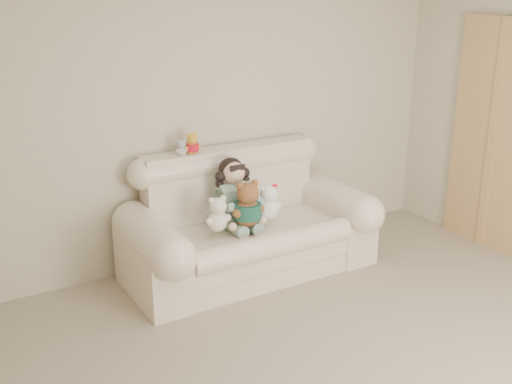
% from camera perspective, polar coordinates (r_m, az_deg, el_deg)
% --- Properties ---
extents(wall_back, '(4.50, 0.00, 4.50)m').
position_cam_1_polar(wall_back, '(5.34, -3.36, 7.39)').
color(wall_back, '#BFB198').
rests_on(wall_back, ground).
extents(sofa, '(2.10, 0.95, 1.03)m').
position_cam_1_polar(sofa, '(5.12, -0.57, -2.19)').
color(sofa, '#FFE6CD').
rests_on(sofa, floor).
extents(door_panel, '(0.06, 0.90, 2.10)m').
position_cam_1_polar(door_panel, '(5.96, 21.35, 4.86)').
color(door_panel, tan).
rests_on(door_panel, floor).
extents(seated_child, '(0.39, 0.46, 0.59)m').
position_cam_1_polar(seated_child, '(5.07, -2.12, -0.00)').
color(seated_child, '#266A43').
rests_on(seated_child, sofa).
extents(brown_teddy, '(0.33, 0.28, 0.45)m').
position_cam_1_polar(brown_teddy, '(4.87, -0.82, -0.69)').
color(brown_teddy, brown).
rests_on(brown_teddy, sofa).
extents(white_cat, '(0.28, 0.24, 0.36)m').
position_cam_1_polar(white_cat, '(5.02, 1.13, -0.62)').
color(white_cat, white).
rests_on(white_cat, sofa).
extents(cream_teddy, '(0.25, 0.22, 0.34)m').
position_cam_1_polar(cream_teddy, '(4.79, -3.61, -1.74)').
color(cream_teddy, white).
rests_on(cream_teddy, sofa).
extents(yellow_mini_bear, '(0.17, 0.15, 0.22)m').
position_cam_1_polar(yellow_mini_bear, '(5.08, -5.99, 4.69)').
color(yellow_mini_bear, gold).
rests_on(yellow_mini_bear, sofa).
extents(grey_mini_plush, '(0.12, 0.10, 0.17)m').
position_cam_1_polar(grey_mini_plush, '(5.05, -6.98, 4.27)').
color(grey_mini_plush, '#BBBAC2').
rests_on(grey_mini_plush, sofa).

